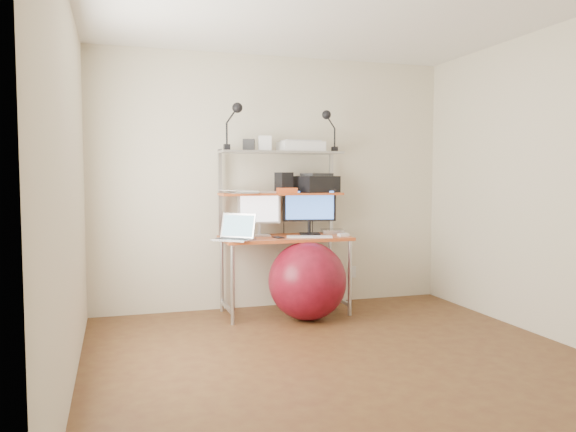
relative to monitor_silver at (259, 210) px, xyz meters
name	(u,v)px	position (x,y,z in m)	size (l,w,h in m)	color
room	(344,185)	(0.22, -1.57, 0.27)	(3.60, 3.60, 3.60)	brown
computer_desk	(283,213)	(0.22, -0.07, -0.03)	(1.20, 0.60, 1.57)	#C05325
wall_outlet	(352,272)	(1.07, 0.22, -0.68)	(0.08, 0.01, 0.12)	silver
monitor_silver	(259,210)	(0.00, 0.00, 0.00)	(0.41, 0.15, 0.46)	silver
monitor_black	(309,208)	(0.50, -0.01, 0.02)	(0.52, 0.18, 0.53)	black
laptop	(236,234)	(-0.29, -0.27, -0.19)	(0.43, 0.42, 0.30)	#B6B5BA
keyboard	(309,237)	(0.41, -0.27, -0.24)	(0.42, 0.12, 0.01)	silver
mouse	(343,235)	(0.76, -0.27, -0.23)	(0.10, 0.06, 0.03)	silver
mac_mini	(333,231)	(0.76, 0.00, -0.22)	(0.22, 0.22, 0.04)	#B6B5BA
phone	(278,237)	(0.12, -0.23, -0.24)	(0.07, 0.13, 0.01)	black
printer	(317,184)	(0.60, 0.04, 0.25)	(0.46, 0.38, 0.19)	black
nas_cube	(284,183)	(0.25, 0.03, 0.27)	(0.13, 0.13, 0.20)	black
red_box	(287,190)	(0.25, -0.08, 0.19)	(0.18, 0.12, 0.05)	#C64D1F
scanner	(301,146)	(0.43, 0.03, 0.62)	(0.43, 0.30, 0.11)	silver
box_white	(265,144)	(0.06, 0.01, 0.64)	(0.12, 0.10, 0.14)	silver
box_grey	(249,145)	(-0.09, 0.02, 0.62)	(0.11, 0.11, 0.11)	#2A2A2C
clip_lamp_left	(235,115)	(-0.25, -0.08, 0.88)	(0.17, 0.10, 0.44)	black
clip_lamp_right	(328,122)	(0.69, -0.04, 0.86)	(0.16, 0.09, 0.40)	black
exercise_ball	(307,281)	(0.35, -0.42, -0.63)	(0.72, 0.72, 0.72)	maroon
paper_stack	(242,192)	(-0.17, 0.00, 0.18)	(0.40, 0.42, 0.03)	white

